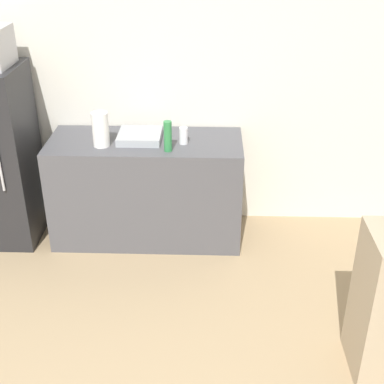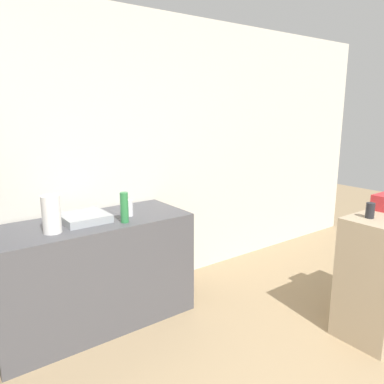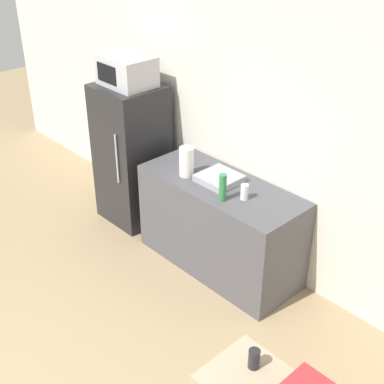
# 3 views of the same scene
# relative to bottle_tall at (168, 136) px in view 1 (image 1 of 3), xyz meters

# --- Properties ---
(wall_back) EXTENTS (8.00, 0.06, 2.60)m
(wall_back) POSITION_rel_bottle_tall_xyz_m (-0.28, 0.55, 0.31)
(wall_back) COLOR silver
(wall_back) RESTS_ON ground_plane
(counter) EXTENTS (1.55, 0.64, 0.87)m
(counter) POSITION_rel_bottle_tall_xyz_m (-0.20, 0.19, -0.56)
(counter) COLOR #4C4C51
(counter) RESTS_ON ground_plane
(sink_basin) EXTENTS (0.34, 0.33, 0.06)m
(sink_basin) POSITION_rel_bottle_tall_xyz_m (-0.24, 0.21, -0.09)
(sink_basin) COLOR #9EA3A8
(sink_basin) RESTS_ON counter
(bottle_tall) EXTENTS (0.06, 0.06, 0.24)m
(bottle_tall) POSITION_rel_bottle_tall_xyz_m (0.00, 0.00, 0.00)
(bottle_tall) COLOR #2D7F42
(bottle_tall) RESTS_ON counter
(bottle_short) EXTENTS (0.07, 0.07, 0.13)m
(bottle_short) POSITION_rel_bottle_tall_xyz_m (0.11, 0.15, -0.05)
(bottle_short) COLOR silver
(bottle_short) RESTS_ON counter
(paper_towel_roll) EXTENTS (0.13, 0.13, 0.27)m
(paper_towel_roll) POSITION_rel_bottle_tall_xyz_m (-0.52, 0.08, 0.02)
(paper_towel_roll) COLOR white
(paper_towel_roll) RESTS_ON counter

